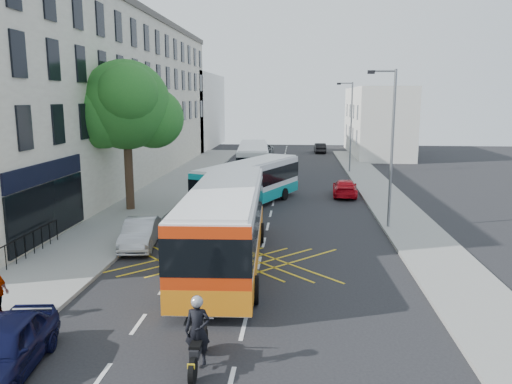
% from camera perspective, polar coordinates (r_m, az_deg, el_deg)
% --- Properties ---
extents(ground, '(120.00, 120.00, 0.00)m').
position_cam_1_polar(ground, '(15.36, -1.43, -15.28)').
color(ground, black).
rests_on(ground, ground).
extents(pavement_left, '(5.00, 70.00, 0.15)m').
position_cam_1_polar(pavement_left, '(31.15, -14.12, -1.99)').
color(pavement_left, gray).
rests_on(pavement_left, ground).
extents(pavement_right, '(3.00, 70.00, 0.15)m').
position_cam_1_polar(pavement_right, '(30.09, 16.12, -2.53)').
color(pavement_right, gray).
rests_on(pavement_right, ground).
extents(terrace_main, '(8.30, 45.00, 13.50)m').
position_cam_1_polar(terrace_main, '(41.25, -17.61, 10.21)').
color(terrace_main, beige).
rests_on(terrace_main, ground).
extents(terrace_far, '(8.00, 20.00, 10.00)m').
position_cam_1_polar(terrace_far, '(70.48, -8.06, 9.15)').
color(terrace_far, silver).
rests_on(terrace_far, ground).
extents(building_right, '(6.00, 18.00, 8.00)m').
position_cam_1_polar(building_right, '(62.52, 13.62, 7.86)').
color(building_right, silver).
rests_on(building_right, ground).
extents(street_tree, '(6.30, 5.70, 8.80)m').
position_cam_1_polar(street_tree, '(30.40, -14.70, 9.50)').
color(street_tree, '#382619').
rests_on(street_tree, pavement_left).
extents(lamp_near, '(1.45, 0.15, 8.00)m').
position_cam_1_polar(lamp_near, '(26.24, 15.10, 5.69)').
color(lamp_near, slate).
rests_on(lamp_near, pavement_right).
extents(lamp_far, '(1.45, 0.15, 8.00)m').
position_cam_1_polar(lamp_far, '(46.02, 10.70, 7.85)').
color(lamp_far, slate).
rests_on(lamp_far, pavement_right).
extents(railings, '(0.08, 5.60, 1.14)m').
position_cam_1_polar(railings, '(22.89, -24.91, -5.56)').
color(railings, black).
rests_on(railings, pavement_left).
extents(bus_near, '(3.30, 11.84, 3.30)m').
position_cam_1_polar(bus_near, '(20.23, -3.50, -3.62)').
color(bus_near, silver).
rests_on(bus_near, ground).
extents(bus_mid, '(6.05, 10.15, 2.82)m').
position_cam_1_polar(bus_mid, '(31.31, -0.72, 1.03)').
color(bus_mid, silver).
rests_on(bus_mid, ground).
extents(bus_far, '(3.23, 10.58, 2.93)m').
position_cam_1_polar(bus_far, '(41.88, -0.32, 3.55)').
color(bus_far, silver).
rests_on(bus_far, ground).
extents(motorbike, '(0.65, 2.19, 1.94)m').
position_cam_1_polar(motorbike, '(13.04, -6.66, -15.85)').
color(motorbike, black).
rests_on(motorbike, ground).
extents(parked_car_blue, '(2.15, 4.29, 1.40)m').
position_cam_1_polar(parked_car_blue, '(14.20, -26.98, -15.66)').
color(parked_car_blue, black).
rests_on(parked_car_blue, ground).
extents(parked_car_silver, '(1.89, 4.10, 1.30)m').
position_cam_1_polar(parked_car_silver, '(23.47, -13.10, -4.61)').
color(parked_car_silver, '#B1B4BA').
rests_on(parked_car_silver, ground).
extents(red_hatchback, '(1.89, 4.12, 1.17)m').
position_cam_1_polar(red_hatchback, '(35.26, 10.12, 0.46)').
color(red_hatchback, red).
rests_on(red_hatchback, ground).
extents(distant_car_grey, '(2.51, 5.33, 1.47)m').
position_cam_1_polar(distant_car_grey, '(58.10, 0.76, 4.74)').
color(distant_car_grey, '#44484C').
rests_on(distant_car_grey, ground).
extents(distant_car_dark, '(1.46, 3.79, 1.23)m').
position_cam_1_polar(distant_car_dark, '(63.18, 7.31, 5.02)').
color(distant_car_dark, black).
rests_on(distant_car_dark, ground).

